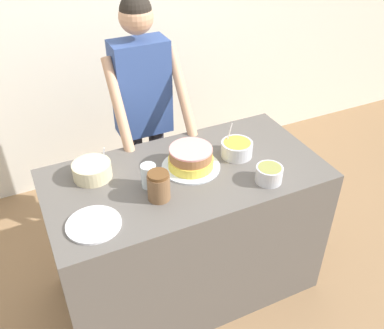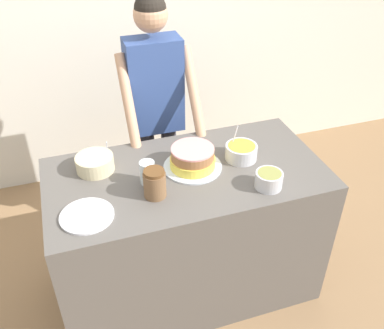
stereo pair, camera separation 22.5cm
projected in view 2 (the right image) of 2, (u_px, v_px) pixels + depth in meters
wall_back at (127, 21)px, 3.23m from camera, size 10.00×0.05×2.60m
counter at (187, 233)px, 2.58m from camera, size 1.52×0.78×0.90m
person_baker at (156, 97)px, 2.75m from camera, size 0.47×0.46×1.69m
cake at (193, 159)px, 2.33m from camera, size 0.32×0.32×0.13m
frosting_bowl_white at (95, 163)px, 2.32m from camera, size 0.21×0.21×0.18m
frosting_bowl_olive at (269, 179)px, 2.19m from camera, size 0.14×0.14×0.09m
frosting_bowl_orange at (241, 151)px, 2.41m from camera, size 0.18×0.18×0.18m
drinking_glass at (147, 173)px, 2.21m from camera, size 0.08×0.08×0.13m
ceramic_plate at (87, 216)px, 2.03m from camera, size 0.26×0.26×0.01m
stoneware_jar at (155, 183)px, 2.12m from camera, size 0.11×0.11×0.15m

